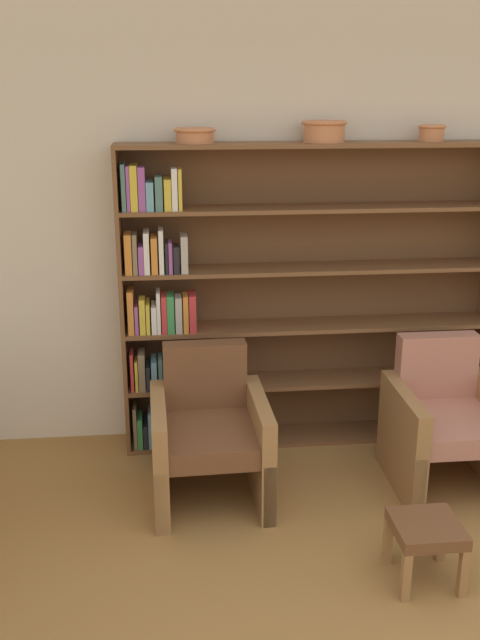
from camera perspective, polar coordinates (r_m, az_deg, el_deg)
wall_back at (r=4.64m, az=6.70°, el=7.27°), size 12.00×0.06×2.75m
bookshelf at (r=4.51m, az=2.82°, el=1.60°), size 2.38×0.30×1.93m
bowl_slate at (r=4.27m, az=-3.62°, el=14.59°), size 0.24×0.24×0.09m
bowl_olive at (r=4.37m, az=6.74°, el=14.85°), size 0.27×0.27×0.12m
bowl_terracotta at (r=4.56m, az=15.08°, el=14.32°), size 0.17×0.17×0.10m
armchair_leather at (r=4.07m, az=-2.49°, el=-9.06°), size 0.66×0.70×0.84m
armchair_cushioned at (r=4.36m, az=16.21°, el=-7.84°), size 0.64×0.68×0.84m
footstool at (r=3.58m, az=14.68°, el=-16.26°), size 0.31×0.31×0.31m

